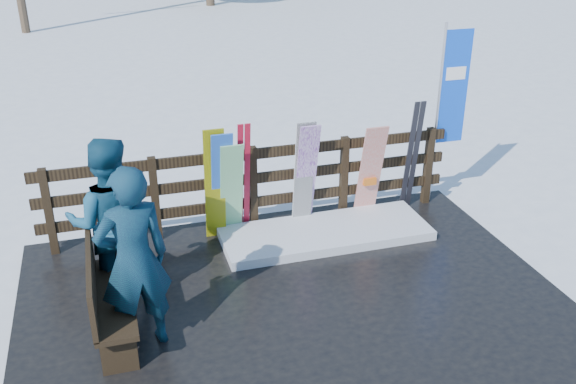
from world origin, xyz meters
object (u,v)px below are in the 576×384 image
object	(u,v)px
snowboard_0	(222,186)
snowboard_3	(306,176)
bench	(105,293)
snowboard_4	(304,175)
person_back	(110,222)
person_front	(134,260)
snowboard_2	(215,185)
snowboard_1	(232,190)
rental_flag	(450,94)
snowboard_5	(370,172)

from	to	relation	value
snowboard_0	snowboard_3	world-z (taller)	snowboard_3
bench	snowboard_0	size ratio (longest dim) A/B	0.98
bench	snowboard_4	size ratio (longest dim) A/B	0.98
snowboard_0	person_back	xyz separation A→B (m)	(-1.41, -1.02, 0.20)
bench	snowboard_4	xyz separation A→B (m)	(2.64, 1.72, 0.25)
snowboard_0	person_back	bearing A→B (deg)	-144.29
snowboard_3	person_front	bearing A→B (deg)	-140.53
bench	person_front	xyz separation A→B (m)	(0.31, -0.23, 0.46)
snowboard_2	bench	bearing A→B (deg)	-130.19
snowboard_4	snowboard_0	bearing A→B (deg)	180.00
snowboard_0	person_back	distance (m)	1.75
bench	person_front	world-z (taller)	person_front
snowboard_1	rental_flag	size ratio (longest dim) A/B	0.53
snowboard_4	snowboard_5	size ratio (longest dim) A/B	1.08
snowboard_2	rental_flag	bearing A→B (deg)	4.52
snowboard_1	snowboard_5	bearing A→B (deg)	0.00
snowboard_0	person_back	size ratio (longest dim) A/B	0.80
snowboard_2	person_back	size ratio (longest dim) A/B	0.82
snowboard_1	snowboard_2	xyz separation A→B (m)	(-0.21, -0.00, 0.10)
snowboard_0	snowboard_5	bearing A→B (deg)	0.00
snowboard_2	snowboard_5	bearing A→B (deg)	0.00
snowboard_0	person_front	size ratio (longest dim) A/B	0.78
bench	snowboard_5	size ratio (longest dim) A/B	1.06
snowboard_1	person_front	xyz separation A→B (m)	(-1.35, -1.95, 0.30)
rental_flag	person_back	bearing A→B (deg)	-164.80
bench	snowboard_0	xyz separation A→B (m)	(1.54, 1.72, 0.24)
snowboard_3	rental_flag	world-z (taller)	rental_flag
snowboard_1	snowboard_4	xyz separation A→B (m)	(0.98, 0.00, 0.09)
snowboard_5	person_back	distance (m)	3.62
bench	snowboard_2	xyz separation A→B (m)	(1.45, 1.72, 0.26)
person_front	person_back	distance (m)	0.95
snowboard_5	person_front	xyz separation A→B (m)	(-3.29, -1.95, 0.28)
bench	snowboard_5	world-z (taller)	snowboard_5
snowboard_5	person_back	size ratio (longest dim) A/B	0.75
person_back	snowboard_0	bearing A→B (deg)	-137.41
bench	snowboard_0	distance (m)	2.32
snowboard_4	rental_flag	size ratio (longest dim) A/B	0.59
snowboard_0	snowboard_4	bearing A→B (deg)	0.00
bench	snowboard_2	size ratio (longest dim) A/B	0.96
snowboard_2	rental_flag	distance (m)	3.52
snowboard_1	snowboard_3	world-z (taller)	snowboard_3
snowboard_2	snowboard_3	xyz separation A→B (m)	(1.22, 0.00, -0.02)
person_front	person_back	xyz separation A→B (m)	(-0.18, 0.93, -0.02)
rental_flag	bench	bearing A→B (deg)	-157.78
snowboard_1	rental_flag	world-z (taller)	rental_flag
bench	person_back	world-z (taller)	person_back
snowboard_2	person_back	bearing A→B (deg)	-142.42
snowboard_1	snowboard_2	world-z (taller)	snowboard_2
snowboard_1	person_back	distance (m)	1.86
snowboard_3	snowboard_4	xyz separation A→B (m)	(-0.03, 0.00, 0.01)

